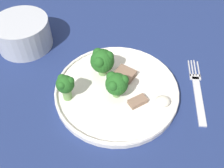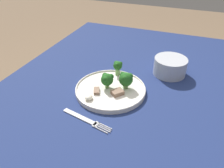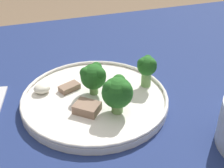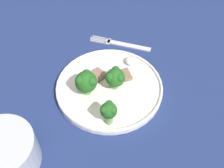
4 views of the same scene
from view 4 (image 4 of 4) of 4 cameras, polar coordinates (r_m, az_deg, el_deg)
table at (r=0.71m, az=-4.68°, el=-6.02°), size 1.34×0.96×0.70m
dinner_plate at (r=0.64m, az=-0.58°, el=-0.64°), size 0.26×0.26×0.02m
fork at (r=0.76m, az=1.93°, el=8.70°), size 0.06×0.18×0.00m
cream_bowl at (r=0.55m, az=-22.62°, el=-13.82°), size 0.13×0.13×0.07m
broccoli_floret_near_rim_left at (r=0.60m, az=0.70°, el=1.49°), size 0.05×0.05×0.06m
broccoli_floret_center_left at (r=0.59m, az=-5.55°, el=0.53°), size 0.05×0.05×0.06m
broccoli_floret_back_left at (r=0.54m, az=-0.73°, el=-5.91°), size 0.04×0.04×0.06m
meat_slice_front_slice at (r=0.65m, az=3.13°, el=2.05°), size 0.04×0.03×0.01m
meat_slice_middle_slice at (r=0.65m, az=-3.47°, el=1.72°), size 0.05×0.05×0.02m
sauce_dollop at (r=0.68m, az=4.01°, el=5.11°), size 0.03×0.03×0.02m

